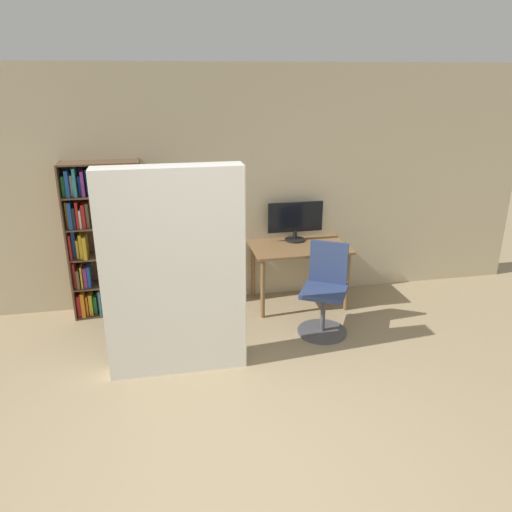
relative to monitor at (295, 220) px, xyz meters
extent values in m
plane|color=#9E8966|center=(-1.08, -3.08, -0.98)|extent=(16.00, 16.00, 0.00)
cube|color=#C6B793|center=(-1.08, 0.17, 0.37)|extent=(8.00, 0.06, 2.70)
cube|color=brown|center=(0.00, -0.20, -0.27)|extent=(1.10, 0.68, 0.03)
cylinder|color=brown|center=(-0.49, -0.48, -0.63)|extent=(0.05, 0.05, 0.69)
cylinder|color=brown|center=(0.49, -0.48, -0.63)|extent=(0.05, 0.05, 0.69)
cylinder|color=brown|center=(-0.49, 0.08, -0.63)|extent=(0.05, 0.05, 0.69)
cylinder|color=brown|center=(0.49, 0.08, -0.63)|extent=(0.05, 0.05, 0.69)
cylinder|color=black|center=(0.00, 0.00, -0.25)|extent=(0.24, 0.24, 0.02)
cylinder|color=black|center=(0.00, 0.00, -0.19)|extent=(0.04, 0.04, 0.10)
cube|color=black|center=(0.00, 0.00, 0.03)|extent=(0.66, 0.02, 0.36)
cube|color=black|center=(0.00, 0.00, 0.03)|extent=(0.63, 0.03, 0.33)
cylinder|color=#4C4C51|center=(0.05, -0.96, -0.96)|extent=(0.52, 0.52, 0.03)
cylinder|color=#4C4C51|center=(0.05, -0.96, -0.74)|extent=(0.05, 0.05, 0.42)
cube|color=navy|center=(0.05, -0.96, -0.50)|extent=(0.60, 0.60, 0.05)
cube|color=navy|center=(0.15, -0.78, -0.25)|extent=(0.37, 0.23, 0.45)
cube|color=brown|center=(-2.54, -0.02, -0.12)|extent=(0.02, 0.31, 1.72)
cube|color=brown|center=(-1.73, -0.02, -0.12)|extent=(0.02, 0.31, 1.72)
cube|color=brown|center=(-2.14, 0.13, -0.12)|extent=(0.82, 0.02, 1.72)
cube|color=brown|center=(-2.14, -0.02, -0.97)|extent=(0.79, 0.27, 0.02)
cube|color=brown|center=(-2.14, -0.02, -0.63)|extent=(0.79, 0.27, 0.02)
cube|color=brown|center=(-2.14, -0.02, -0.29)|extent=(0.79, 0.27, 0.02)
cube|color=brown|center=(-2.14, -0.02, 0.05)|extent=(0.79, 0.27, 0.02)
cube|color=brown|center=(-2.14, -0.02, 0.39)|extent=(0.79, 0.27, 0.02)
cube|color=brown|center=(-2.14, -0.02, 0.73)|extent=(0.79, 0.27, 0.02)
cube|color=red|center=(-2.50, -0.02, -0.84)|extent=(0.04, 0.22, 0.25)
cube|color=orange|center=(-2.46, -0.07, -0.82)|extent=(0.04, 0.16, 0.28)
cube|color=orange|center=(-2.42, 0.00, -0.85)|extent=(0.02, 0.22, 0.23)
cube|color=gold|center=(-2.38, -0.01, -0.84)|extent=(0.04, 0.20, 0.24)
cube|color=#287A38|center=(-2.33, 0.01, -0.86)|extent=(0.04, 0.17, 0.21)
cube|color=#7A2D84|center=(-2.30, 0.03, -0.84)|extent=(0.02, 0.16, 0.24)
cube|color=teal|center=(-2.27, -0.05, -0.81)|extent=(0.02, 0.20, 0.30)
cube|color=red|center=(-2.51, 0.00, -0.48)|extent=(0.02, 0.22, 0.29)
cube|color=brown|center=(-2.47, -0.03, -0.51)|extent=(0.03, 0.22, 0.21)
cube|color=gold|center=(-2.44, -0.03, -0.50)|extent=(0.02, 0.20, 0.25)
cube|color=#7A2D84|center=(-2.40, -0.05, -0.50)|extent=(0.04, 0.16, 0.23)
cube|color=#1E4C9E|center=(-2.36, -0.04, -0.50)|extent=(0.03, 0.17, 0.24)
cube|color=red|center=(-2.51, -0.05, -0.14)|extent=(0.02, 0.17, 0.27)
cube|color=#1E4C9E|center=(-2.48, 0.02, -0.13)|extent=(0.04, 0.16, 0.30)
cube|color=gold|center=(-2.44, 0.00, -0.18)|extent=(0.02, 0.21, 0.21)
cube|color=gold|center=(-2.40, -0.01, -0.15)|extent=(0.03, 0.22, 0.27)
cube|color=gold|center=(-2.36, -0.05, -0.16)|extent=(0.04, 0.21, 0.25)
cube|color=orange|center=(-2.51, 0.01, 0.20)|extent=(0.02, 0.18, 0.28)
cube|color=#1E4C9E|center=(-2.47, -0.06, 0.20)|extent=(0.04, 0.15, 0.29)
cube|color=#232328|center=(-2.43, -0.02, 0.18)|extent=(0.03, 0.22, 0.23)
cube|color=red|center=(-2.40, -0.05, 0.20)|extent=(0.02, 0.16, 0.29)
cube|color=silver|center=(-2.37, -0.01, 0.16)|extent=(0.02, 0.23, 0.20)
cube|color=red|center=(-2.34, -0.01, 0.19)|extent=(0.03, 0.23, 0.26)
cube|color=brown|center=(-2.30, -0.02, 0.19)|extent=(0.03, 0.18, 0.26)
cube|color=#287A38|center=(-2.50, -0.01, 0.51)|extent=(0.03, 0.16, 0.21)
cube|color=#1E4C9E|center=(-2.46, -0.05, 0.54)|extent=(0.04, 0.17, 0.27)
cube|color=silver|center=(-2.42, 0.02, 0.51)|extent=(0.04, 0.19, 0.22)
cube|color=teal|center=(-2.38, -0.04, 0.55)|extent=(0.03, 0.19, 0.30)
cube|color=#1E4C9E|center=(-2.35, 0.02, 0.50)|extent=(0.03, 0.15, 0.20)
cube|color=#7A2D84|center=(-2.30, -0.03, 0.53)|extent=(0.03, 0.23, 0.27)
cube|color=#1E4C9E|center=(-2.27, 0.02, 0.54)|extent=(0.03, 0.18, 0.27)
cube|color=brown|center=(-2.24, -0.04, 0.55)|extent=(0.02, 0.23, 0.29)
cube|color=silver|center=(-1.46, -1.33, -0.04)|extent=(1.23, 0.24, 1.89)
cube|color=beige|center=(-0.85, -1.33, -0.04)|extent=(0.01, 0.24, 1.85)
camera|label=1|loc=(-1.55, -5.41, 1.61)|focal=35.00mm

